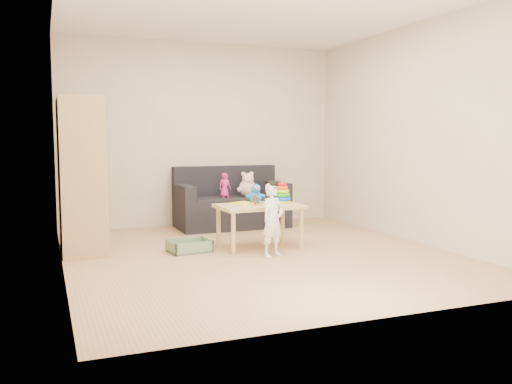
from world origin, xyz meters
name	(u,v)px	position (x,y,z in m)	size (l,w,h in m)	color
room	(260,133)	(0.00, 0.00, 1.30)	(4.50, 4.50, 4.50)	tan
wardrobe	(81,176)	(-1.76, 0.88, 0.84)	(0.47, 0.93, 1.68)	tan
sofa	(232,212)	(0.30, 1.82, 0.21)	(1.53, 0.76, 0.43)	black
play_table	(259,226)	(0.13, 0.34, 0.25)	(0.94, 0.59, 0.49)	#D7BB76
storage_bin	(190,246)	(-0.68, 0.40, 0.07)	(0.44, 0.33, 0.13)	#63835F
toddler	(273,221)	(0.09, -0.13, 0.38)	(0.28, 0.19, 0.75)	white
pink_bear	(247,186)	(0.53, 1.79, 0.58)	(0.26, 0.22, 0.30)	#FFBBC8
doll	(225,185)	(0.18, 1.76, 0.60)	(0.17, 0.12, 0.34)	#DC2983
ring_stacker	(282,195)	(0.45, 0.43, 0.59)	(0.21, 0.21, 0.23)	#FCFC0D
brown_bottle	(270,193)	(0.33, 0.52, 0.60)	(0.08, 0.08, 0.24)	black
blue_plush	(255,193)	(0.14, 0.48, 0.61)	(0.19, 0.15, 0.23)	#1A7FF1
wooden_figure	(255,200)	(0.06, 0.31, 0.56)	(0.05, 0.04, 0.12)	brown
yellow_book	(244,203)	(-0.02, 0.47, 0.50)	(0.22, 0.22, 0.02)	#FFF51A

